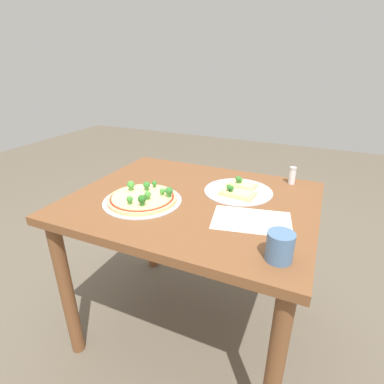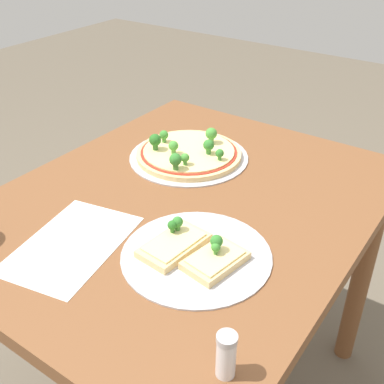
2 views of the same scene
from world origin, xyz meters
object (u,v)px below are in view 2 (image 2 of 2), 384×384
at_px(dining_table, 185,236).
at_px(pizza_tray_whole, 188,153).
at_px(pizza_tray_slice, 194,252).
at_px(condiment_shaker, 226,355).

distance_m(dining_table, pizza_tray_whole, 0.25).
xyz_separation_m(pizza_tray_whole, pizza_tray_slice, (-0.34, -0.26, -0.00)).
relative_size(dining_table, pizza_tray_whole, 3.11).
height_order(dining_table, pizza_tray_slice, pizza_tray_slice).
xyz_separation_m(dining_table, pizza_tray_slice, (-0.16, -0.14, 0.12)).
bearing_deg(condiment_shaker, pizza_tray_slice, 44.34).
xyz_separation_m(pizza_tray_slice, condiment_shaker, (-0.21, -0.20, 0.03)).
xyz_separation_m(dining_table, condiment_shaker, (-0.37, -0.34, 0.15)).
bearing_deg(condiment_shaker, pizza_tray_whole, 39.89).
distance_m(dining_table, pizza_tray_slice, 0.25).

